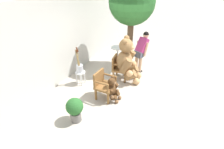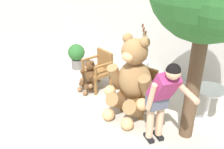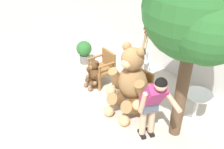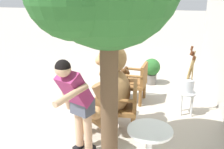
{
  "view_description": "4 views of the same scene",
  "coord_description": "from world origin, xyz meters",
  "px_view_note": "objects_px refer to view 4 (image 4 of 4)",
  "views": [
    {
      "loc": [
        -4.5,
        -1.41,
        3.31
      ],
      "look_at": [
        -0.35,
        0.43,
        0.69
      ],
      "focal_mm": 28.0,
      "sensor_mm": 36.0,
      "label": 1
    },
    {
      "loc": [
        3.33,
        -2.66,
        2.83
      ],
      "look_at": [
        0.09,
        0.32,
        0.66
      ],
      "focal_mm": 40.0,
      "sensor_mm": 36.0,
      "label": 2
    },
    {
      "loc": [
        3.7,
        -2.67,
        3.58
      ],
      "look_at": [
        -0.01,
        0.36,
        0.62
      ],
      "focal_mm": 40.0,
      "sensor_mm": 36.0,
      "label": 3
    },
    {
      "loc": [
        4.44,
        1.31,
        2.31
      ],
      "look_at": [
        0.06,
        0.21,
        0.81
      ],
      "focal_mm": 40.0,
      "sensor_mm": 36.0,
      "label": 4
    }
  ],
  "objects_px": {
    "wooden_chair_left": "(136,81)",
    "potted_plant": "(151,69)",
    "brush_bucket": "(189,83)",
    "round_side_table": "(149,148)",
    "wooden_chair_right": "(125,105)",
    "person_visitor": "(76,99)",
    "teddy_bear_large": "(110,88)",
    "teddy_bear_small": "(123,84)",
    "white_stool": "(187,97)"
  },
  "relations": [
    {
      "from": "wooden_chair_right",
      "to": "teddy_bear_small",
      "type": "distance_m",
      "value": 1.27
    },
    {
      "from": "brush_bucket",
      "to": "person_visitor",
      "type": "bearing_deg",
      "value": -42.36
    },
    {
      "from": "white_stool",
      "to": "person_visitor",
      "type": "bearing_deg",
      "value": -42.38
    },
    {
      "from": "wooden_chair_left",
      "to": "brush_bucket",
      "type": "distance_m",
      "value": 1.14
    },
    {
      "from": "wooden_chair_left",
      "to": "teddy_bear_small",
      "type": "relative_size",
      "value": 1.13
    },
    {
      "from": "potted_plant",
      "to": "white_stool",
      "type": "bearing_deg",
      "value": 28.49
    },
    {
      "from": "wooden_chair_left",
      "to": "brush_bucket",
      "type": "xyz_separation_m",
      "value": [
        0.36,
        1.07,
        0.18
      ]
    },
    {
      "from": "teddy_bear_small",
      "to": "round_side_table",
      "type": "relative_size",
      "value": 1.06
    },
    {
      "from": "round_side_table",
      "to": "person_visitor",
      "type": "bearing_deg",
      "value": -103.27
    },
    {
      "from": "person_visitor",
      "to": "wooden_chair_right",
      "type": "bearing_deg",
      "value": 148.86
    },
    {
      "from": "teddy_bear_large",
      "to": "round_side_table",
      "type": "bearing_deg",
      "value": 35.85
    },
    {
      "from": "teddy_bear_large",
      "to": "potted_plant",
      "type": "xyz_separation_m",
      "value": [
        -2.44,
        0.49,
        -0.37
      ]
    },
    {
      "from": "brush_bucket",
      "to": "wooden_chair_left",
      "type": "bearing_deg",
      "value": -108.47
    },
    {
      "from": "teddy_bear_large",
      "to": "person_visitor",
      "type": "relative_size",
      "value": 1.04
    },
    {
      "from": "teddy_bear_large",
      "to": "round_side_table",
      "type": "xyz_separation_m",
      "value": [
        1.1,
        0.8,
        -0.32
      ]
    },
    {
      "from": "wooden_chair_left",
      "to": "wooden_chair_right",
      "type": "xyz_separation_m",
      "value": [
        1.23,
        -0.0,
        0.0
      ]
    },
    {
      "from": "teddy_bear_large",
      "to": "person_visitor",
      "type": "height_order",
      "value": "teddy_bear_large"
    },
    {
      "from": "teddy_bear_large",
      "to": "wooden_chair_left",
      "type": "bearing_deg",
      "value": 168.01
    },
    {
      "from": "potted_plant",
      "to": "round_side_table",
      "type": "bearing_deg",
      "value": 5.01
    },
    {
      "from": "brush_bucket",
      "to": "potted_plant",
      "type": "xyz_separation_m",
      "value": [
        -1.55,
        -0.85,
        -0.25
      ]
    },
    {
      "from": "wooden_chair_right",
      "to": "round_side_table",
      "type": "relative_size",
      "value": 1.19
    },
    {
      "from": "potted_plant",
      "to": "brush_bucket",
      "type": "bearing_deg",
      "value": 28.62
    },
    {
      "from": "person_visitor",
      "to": "round_side_table",
      "type": "height_order",
      "value": "person_visitor"
    },
    {
      "from": "wooden_chair_left",
      "to": "white_stool",
      "type": "bearing_deg",
      "value": 71.3
    },
    {
      "from": "person_visitor",
      "to": "wooden_chair_left",
      "type": "bearing_deg",
      "value": 165.92
    },
    {
      "from": "teddy_bear_large",
      "to": "teddy_bear_small",
      "type": "distance_m",
      "value": 1.32
    },
    {
      "from": "teddy_bear_large",
      "to": "person_visitor",
      "type": "xyz_separation_m",
      "value": [
        0.85,
        -0.26,
        0.13
      ]
    },
    {
      "from": "round_side_table",
      "to": "potted_plant",
      "type": "distance_m",
      "value": 3.56
    },
    {
      "from": "wooden_chair_right",
      "to": "teddy_bear_small",
      "type": "height_order",
      "value": "wooden_chair_right"
    },
    {
      "from": "teddy_bear_small",
      "to": "potted_plant",
      "type": "xyz_separation_m",
      "value": [
        -1.19,
        0.5,
        0.02
      ]
    },
    {
      "from": "wooden_chair_right",
      "to": "potted_plant",
      "type": "height_order",
      "value": "wooden_chair_right"
    },
    {
      "from": "wooden_chair_right",
      "to": "round_side_table",
      "type": "height_order",
      "value": "wooden_chair_right"
    },
    {
      "from": "wooden_chair_right",
      "to": "brush_bucket",
      "type": "xyz_separation_m",
      "value": [
        -0.87,
        1.07,
        0.18
      ]
    },
    {
      "from": "wooden_chair_right",
      "to": "person_visitor",
      "type": "distance_m",
      "value": 1.11
    },
    {
      "from": "wooden_chair_right",
      "to": "person_visitor",
      "type": "relative_size",
      "value": 0.57
    },
    {
      "from": "wooden_chair_left",
      "to": "wooden_chair_right",
      "type": "relative_size",
      "value": 1.0
    },
    {
      "from": "brush_bucket",
      "to": "round_side_table",
      "type": "height_order",
      "value": "brush_bucket"
    },
    {
      "from": "wooden_chair_left",
      "to": "potted_plant",
      "type": "bearing_deg",
      "value": 169.53
    },
    {
      "from": "white_stool",
      "to": "potted_plant",
      "type": "relative_size",
      "value": 0.68
    },
    {
      "from": "white_stool",
      "to": "round_side_table",
      "type": "xyz_separation_m",
      "value": [
        1.99,
        -0.53,
        0.09
      ]
    },
    {
      "from": "brush_bucket",
      "to": "round_side_table",
      "type": "relative_size",
      "value": 1.25
    },
    {
      "from": "white_stool",
      "to": "brush_bucket",
      "type": "distance_m",
      "value": 0.29
    },
    {
      "from": "teddy_bear_small",
      "to": "person_visitor",
      "type": "bearing_deg",
      "value": -6.62
    },
    {
      "from": "teddy_bear_small",
      "to": "potted_plant",
      "type": "height_order",
      "value": "teddy_bear_small"
    },
    {
      "from": "wooden_chair_right",
      "to": "teddy_bear_large",
      "type": "relative_size",
      "value": 0.55
    },
    {
      "from": "teddy_bear_small",
      "to": "wooden_chair_right",
      "type": "bearing_deg",
      "value": 12.85
    },
    {
      "from": "teddy_bear_large",
      "to": "teddy_bear_small",
      "type": "relative_size",
      "value": 2.06
    },
    {
      "from": "person_visitor",
      "to": "potted_plant",
      "type": "bearing_deg",
      "value": 167.22
    },
    {
      "from": "wooden_chair_right",
      "to": "white_stool",
      "type": "height_order",
      "value": "wooden_chair_right"
    },
    {
      "from": "wooden_chair_left",
      "to": "potted_plant",
      "type": "height_order",
      "value": "wooden_chair_left"
    }
  ]
}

